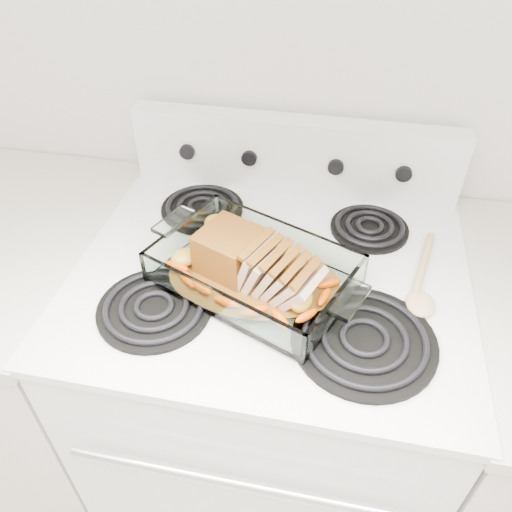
% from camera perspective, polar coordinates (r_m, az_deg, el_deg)
% --- Properties ---
extents(electric_range, '(0.78, 0.70, 1.12)m').
position_cam_1_polar(electric_range, '(1.36, 1.39, -15.51)').
color(electric_range, white).
rests_on(electric_range, ground).
extents(counter_left, '(0.58, 0.68, 0.93)m').
position_cam_1_polar(counter_left, '(1.57, -23.72, -10.61)').
color(counter_left, silver).
rests_on(counter_left, ground).
extents(baking_dish, '(0.36, 0.23, 0.07)m').
position_cam_1_polar(baking_dish, '(0.95, -0.24, -2.11)').
color(baking_dish, silver).
rests_on(baking_dish, electric_range).
extents(pork_roast, '(0.24, 0.11, 0.09)m').
position_cam_1_polar(pork_roast, '(0.93, -1.12, -0.63)').
color(pork_roast, brown).
rests_on(pork_roast, baking_dish).
extents(roast_vegetables, '(0.32, 0.17, 0.04)m').
position_cam_1_polar(roast_vegetables, '(0.97, -0.06, -0.49)').
color(roast_vegetables, '#E04603').
rests_on(roast_vegetables, baking_dish).
extents(wooden_spoon, '(0.07, 0.25, 0.02)m').
position_cam_1_polar(wooden_spoon, '(1.00, 18.40, -3.20)').
color(wooden_spoon, tan).
rests_on(wooden_spoon, electric_range).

